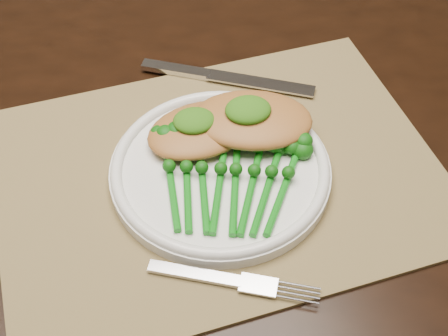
{
  "coord_description": "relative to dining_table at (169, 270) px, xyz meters",
  "views": [
    {
      "loc": [
        0.1,
        -0.68,
        1.3
      ],
      "look_at": [
        0.16,
        -0.24,
        0.78
      ],
      "focal_mm": 50.0,
      "sensor_mm": 36.0,
      "label": 1
    }
  ],
  "objects": [
    {
      "name": "floor",
      "position": [
        -0.08,
        0.11,
        -0.38
      ],
      "size": [
        4.0,
        4.0,
        0.0
      ],
      "primitive_type": "plane",
      "color": "brown",
      "rests_on": "ground"
    },
    {
      "name": "dining_table",
      "position": [
        0.0,
        0.0,
        0.0
      ],
      "size": [
        1.69,
        1.08,
        0.75
      ],
      "rotation": [
        0.0,
        0.0,
        -0.11
      ],
      "color": "black",
      "rests_on": "ground"
    },
    {
      "name": "placemat",
      "position": [
        0.07,
        -0.11,
        0.38
      ],
      "size": [
        0.56,
        0.45,
        0.0
      ],
      "primitive_type": "cube",
      "rotation": [
        0.0,
        0.0,
        0.17
      ],
      "color": "olive",
      "rests_on": "dining_table"
    },
    {
      "name": "dinner_plate",
      "position": [
        0.07,
        -0.12,
        0.39
      ],
      "size": [
        0.25,
        0.25,
        0.02
      ],
      "color": "white",
      "rests_on": "placemat"
    },
    {
      "name": "knife",
      "position": [
        0.08,
        0.05,
        0.38
      ],
      "size": [
        0.22,
        0.1,
        0.01
      ],
      "rotation": [
        0.0,
        0.0,
        -0.38
      ],
      "color": "silver",
      "rests_on": "placemat"
    },
    {
      "name": "fork",
      "position": [
        0.08,
        -0.26,
        0.38
      ],
      "size": [
        0.17,
        0.07,
        0.01
      ],
      "rotation": [
        0.0,
        0.0,
        -0.34
      ],
      "color": "silver",
      "rests_on": "placemat"
    },
    {
      "name": "chicken_fillet_left",
      "position": [
        0.06,
        -0.07,
        0.4
      ],
      "size": [
        0.15,
        0.12,
        0.03
      ],
      "primitive_type": "ellipsoid",
      "rotation": [
        0.0,
        0.0,
        0.29
      ],
      "color": "#B17133",
      "rests_on": "dinner_plate"
    },
    {
      "name": "chicken_fillet_right",
      "position": [
        0.12,
        -0.07,
        0.41
      ],
      "size": [
        0.16,
        0.12,
        0.03
      ],
      "primitive_type": "ellipsoid",
      "rotation": [
        0.0,
        0.0,
        -0.18
      ],
      "color": "#B17133",
      "rests_on": "dinner_plate"
    },
    {
      "name": "pesto_dollop_left",
      "position": [
        0.05,
        -0.07,
        0.42
      ],
      "size": [
        0.05,
        0.04,
        0.02
      ],
      "primitive_type": "ellipsoid",
      "color": "#1D4F0B",
      "rests_on": "chicken_fillet_left"
    },
    {
      "name": "pesto_dollop_right",
      "position": [
        0.11,
        -0.07,
        0.43
      ],
      "size": [
        0.05,
        0.05,
        0.02
      ],
      "primitive_type": "ellipsoid",
      "color": "#1D4F0B",
      "rests_on": "chicken_fillet_right"
    },
    {
      "name": "broccolini_bundle",
      "position": [
        0.08,
        -0.15,
        0.4
      ],
      "size": [
        0.17,
        0.19,
        0.04
      ],
      "rotation": [
        0.0,
        0.0,
        -0.21
      ],
      "color": "#0E6B11",
      "rests_on": "dinner_plate"
    }
  ]
}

